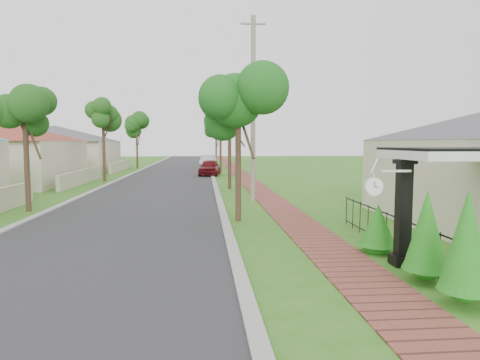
{
  "coord_description": "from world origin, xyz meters",
  "views": [
    {
      "loc": [
        -0.12,
        -10.57,
        2.91
      ],
      "look_at": [
        1.24,
        5.33,
        1.5
      ],
      "focal_mm": 32.0,
      "sensor_mm": 36.0,
      "label": 1
    }
  ],
  "objects_px": {
    "near_tree": "(238,110)",
    "station_clock": "(375,186)",
    "parked_car_red": "(209,168)",
    "utility_pole": "(253,109)",
    "parked_car_white": "(208,162)",
    "porch_post": "(403,219)"
  },
  "relations": [
    {
      "from": "parked_car_red",
      "to": "near_tree",
      "type": "distance_m",
      "value": 22.18
    },
    {
      "from": "parked_car_red",
      "to": "utility_pole",
      "type": "distance_m",
      "value": 17.24
    },
    {
      "from": "parked_car_red",
      "to": "near_tree",
      "type": "bearing_deg",
      "value": -81.32
    },
    {
      "from": "station_clock",
      "to": "parked_car_white",
      "type": "bearing_deg",
      "value": 94.87
    },
    {
      "from": "parked_car_red",
      "to": "utility_pole",
      "type": "height_order",
      "value": "utility_pole"
    },
    {
      "from": "parked_car_white",
      "to": "utility_pole",
      "type": "bearing_deg",
      "value": -79.98
    },
    {
      "from": "near_tree",
      "to": "station_clock",
      "type": "distance_m",
      "value": 7.27
    },
    {
      "from": "utility_pole",
      "to": "porch_post",
      "type": "bearing_deg",
      "value": -78.72
    },
    {
      "from": "parked_car_red",
      "to": "near_tree",
      "type": "xyz_separation_m",
      "value": [
        0.75,
        -21.91,
        3.38
      ]
    },
    {
      "from": "near_tree",
      "to": "station_clock",
      "type": "relative_size",
      "value": 4.85
    },
    {
      "from": "parked_car_red",
      "to": "parked_car_white",
      "type": "xyz_separation_m",
      "value": [
        0.0,
        10.27,
        0.03
      ]
    },
    {
      "from": "near_tree",
      "to": "parked_car_white",
      "type": "bearing_deg",
      "value": 91.33
    },
    {
      "from": "parked_car_white",
      "to": "porch_post",
      "type": "bearing_deg",
      "value": -77.82
    },
    {
      "from": "station_clock",
      "to": "near_tree",
      "type": "bearing_deg",
      "value": 111.44
    },
    {
      "from": "utility_pole",
      "to": "station_clock",
      "type": "relative_size",
      "value": 8.47
    },
    {
      "from": "parked_car_white",
      "to": "near_tree",
      "type": "bearing_deg",
      "value": -82.68
    },
    {
      "from": "parked_car_red",
      "to": "near_tree",
      "type": "height_order",
      "value": "near_tree"
    },
    {
      "from": "near_tree",
      "to": "utility_pole",
      "type": "bearing_deg",
      "value": 77.53
    },
    {
      "from": "near_tree",
      "to": "station_clock",
      "type": "xyz_separation_m",
      "value": [
        2.54,
        -6.48,
        -2.13
      ]
    },
    {
      "from": "porch_post",
      "to": "near_tree",
      "type": "relative_size",
      "value": 0.49
    },
    {
      "from": "parked_car_red",
      "to": "near_tree",
      "type": "relative_size",
      "value": 0.8
    },
    {
      "from": "parked_car_white",
      "to": "near_tree",
      "type": "xyz_separation_m",
      "value": [
        0.75,
        -32.18,
        3.34
      ]
    }
  ]
}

